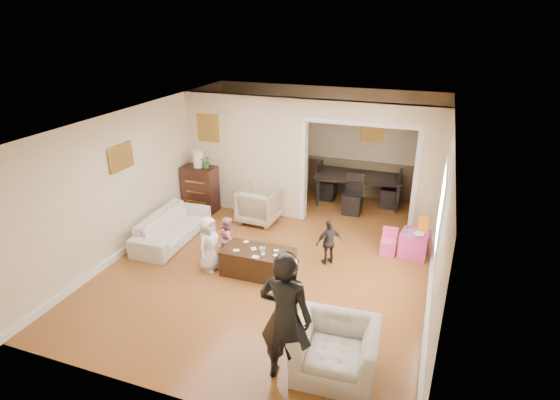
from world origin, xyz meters
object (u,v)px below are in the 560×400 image
at_px(sofa, 172,227).
at_px(dining_table, 358,189).
at_px(dresser, 200,189).
at_px(play_table, 414,244).
at_px(armchair_front, 335,350).
at_px(adult_person, 285,318).
at_px(armchair_back, 259,205).
at_px(table_lamp, 198,159).
at_px(child_toddler, 329,242).
at_px(cyan_cup, 410,231).
at_px(child_kneel_a, 209,244).
at_px(coffee_table, 258,262).
at_px(child_kneel_b, 228,238).
at_px(coffee_cup, 262,250).

height_order(sofa, dining_table, dining_table).
bearing_deg(dresser, play_table, -6.29).
distance_m(armchair_front, play_table, 3.43).
relative_size(dresser, adult_person, 0.59).
xyz_separation_m(armchair_back, table_lamp, (-1.47, 0.11, 0.85)).
bearing_deg(child_toddler, adult_person, 53.41).
relative_size(armchair_back, cyan_cup, 10.16).
relative_size(sofa, child_kneel_a, 1.93).
bearing_deg(coffee_table, armchair_front, -45.60).
height_order(sofa, play_table, sofa).
height_order(dresser, play_table, dresser).
relative_size(sofa, coffee_table, 1.60).
distance_m(coffee_table, play_table, 2.91).
relative_size(cyan_cup, dining_table, 0.04).
distance_m(coffee_table, child_kneel_b, 0.78).
xyz_separation_m(play_table, child_kneel_a, (-3.32, -1.70, 0.26)).
xyz_separation_m(coffee_table, child_kneel_b, (-0.70, 0.30, 0.19)).
xyz_separation_m(cyan_cup, dining_table, (-1.35, 2.20, -0.16)).
bearing_deg(dresser, sofa, -83.24).
xyz_separation_m(table_lamp, cyan_cup, (4.61, -0.57, -0.71)).
distance_m(play_table, child_toddler, 1.64).
xyz_separation_m(sofa, cyan_cup, (4.44, 0.92, 0.23)).
height_order(sofa, coffee_cup, sofa).
bearing_deg(play_table, adult_person, -108.90).
distance_m(armchair_back, dining_table, 2.50).
distance_m(coffee_cup, dining_table, 3.87).
relative_size(play_table, child_kneel_b, 0.59).
bearing_deg(child_kneel_b, child_toddler, -95.52).
bearing_deg(dining_table, dresser, -160.21).
xyz_separation_m(adult_person, child_kneel_b, (-1.92, 2.40, -0.47)).
bearing_deg(sofa, cyan_cup, -80.10).
bearing_deg(child_kneel_a, coffee_table, -69.93).
relative_size(play_table, child_toddler, 0.58).
bearing_deg(table_lamp, coffee_table, -42.67).
height_order(coffee_cup, child_toddler, child_toddler).
distance_m(cyan_cup, child_kneel_a, 3.62).
height_order(sofa, table_lamp, table_lamp).
xyz_separation_m(sofa, adult_person, (3.29, -2.68, 0.60)).
height_order(dining_table, child_toddler, child_toddler).
height_order(armchair_back, child_toddler, child_toddler).
distance_m(play_table, cyan_cup, 0.30).
bearing_deg(table_lamp, armchair_back, -4.21).
height_order(play_table, dining_table, dining_table).
distance_m(dresser, child_kneel_a, 2.63).
xyz_separation_m(armchair_front, table_lamp, (-4.01, 3.87, 0.88)).
bearing_deg(child_kneel_a, armchair_back, 8.16).
distance_m(sofa, cyan_cup, 4.54).
height_order(armchair_front, coffee_table, armchair_front).
xyz_separation_m(armchair_front, child_kneel_b, (-2.46, 2.10, 0.08)).
bearing_deg(child_kneel_b, dining_table, -46.70).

